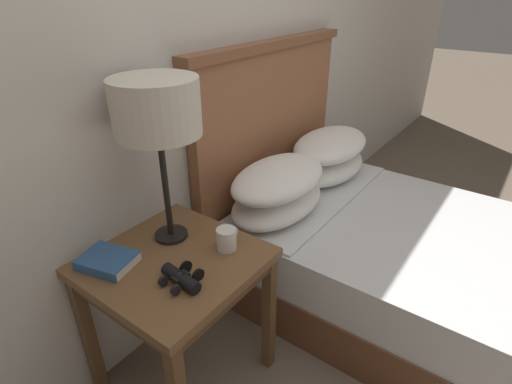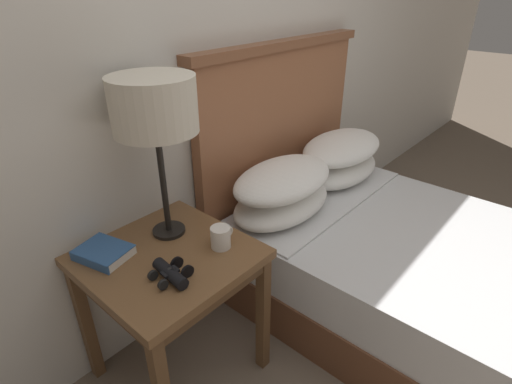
# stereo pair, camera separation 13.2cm
# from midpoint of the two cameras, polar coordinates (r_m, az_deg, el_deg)

# --- Properties ---
(wall_back) EXTENTS (8.00, 0.06, 2.60)m
(wall_back) POSITION_cam_midpoint_polar(r_m,az_deg,el_deg) (1.80, -11.50, 20.29)
(wall_back) COLOR beige
(wall_back) RESTS_ON ground_plane
(nightstand) EXTENTS (0.58, 0.58, 0.63)m
(nightstand) POSITION_cam_midpoint_polar(r_m,az_deg,el_deg) (1.57, -13.86, -11.68)
(nightstand) COLOR brown
(nightstand) RESTS_ON ground_plane
(bed) EXTENTS (1.28, 1.93, 1.26)m
(bed) POSITION_cam_midpoint_polar(r_m,az_deg,el_deg) (2.15, 18.13, -8.23)
(bed) COLOR brown
(bed) RESTS_ON ground_plane
(table_lamp) EXTENTS (0.30, 0.30, 0.62)m
(table_lamp) POSITION_cam_midpoint_polar(r_m,az_deg,el_deg) (1.43, -16.70, 11.11)
(table_lamp) COLOR black
(table_lamp) RESTS_ON nightstand
(book_on_nightstand) EXTENTS (0.19, 0.22, 0.04)m
(book_on_nightstand) POSITION_cam_midpoint_polar(r_m,az_deg,el_deg) (1.55, -22.82, -9.13)
(book_on_nightstand) COLOR silver
(book_on_nightstand) RESTS_ON nightstand
(binoculars_pair) EXTENTS (0.14, 0.16, 0.05)m
(binoculars_pair) POSITION_cam_midpoint_polar(r_m,az_deg,el_deg) (1.39, -13.39, -11.93)
(binoculars_pair) COLOR black
(binoculars_pair) RESTS_ON nightstand
(coffee_mug) EXTENTS (0.10, 0.08, 0.08)m
(coffee_mug) POSITION_cam_midpoint_polar(r_m,az_deg,el_deg) (1.51, -6.72, -6.71)
(coffee_mug) COLOR silver
(coffee_mug) RESTS_ON nightstand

